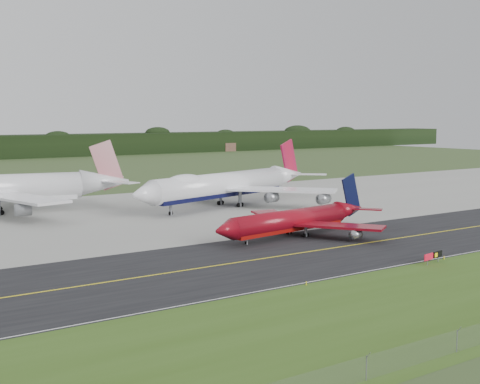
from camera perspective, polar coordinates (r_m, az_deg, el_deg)
name	(u,v)px	position (r m, az deg, el deg)	size (l,w,h in m)	color
ground	(340,241)	(121.23, 8.56, -4.17)	(600.00, 600.00, 0.00)	#394B23
taxiway	(356,245)	(118.40, 9.89, -4.44)	(400.00, 32.00, 0.02)	black
apron	(195,209)	(161.68, -3.90, -1.43)	(400.00, 78.00, 0.01)	gray
taxiway_centreline	(356,244)	(118.39, 9.89, -4.43)	(400.00, 0.40, 0.00)	yellow
taxiway_edge_line	(427,260)	(108.14, 15.67, -5.63)	(400.00, 0.25, 0.00)	silver
jet_ba_747	(227,185)	(164.74, -1.15, 0.63)	(62.17, 50.34, 15.93)	white
jet_red_737	(297,220)	(125.42, 4.89, -2.38)	(39.80, 32.13, 10.76)	maroon
taxiway_sign	(433,256)	(105.97, 16.16, -5.24)	(5.05, 1.10, 1.70)	slate
edge_marker_left	(306,283)	(89.72, 5.68, -7.76)	(0.16, 0.16, 0.50)	yellow
edge_marker_center	(444,258)	(109.60, 17.01, -5.39)	(0.16, 0.16, 0.50)	yellow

